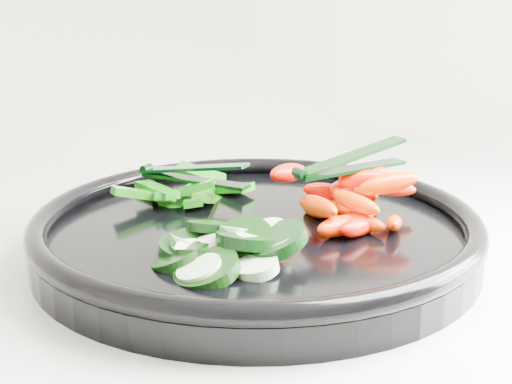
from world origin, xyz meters
name	(u,v)px	position (x,y,z in m)	size (l,w,h in m)	color
veggie_tray	(256,231)	(-0.07, 1.67, 0.95)	(0.41, 0.41, 0.04)	black
cucumber_pile	(221,249)	(-0.12, 1.60, 0.96)	(0.13, 0.12, 0.04)	black
carrot_pile	(348,198)	(0.01, 1.66, 0.97)	(0.14, 0.13, 0.05)	red
pepper_pile	(184,193)	(-0.11, 1.76, 0.96)	(0.14, 0.11, 0.04)	#246809
tong_carrot	(349,163)	(0.01, 1.66, 1.00)	(0.11, 0.04, 0.02)	black
tong_pepper	(191,174)	(-0.11, 1.76, 0.98)	(0.09, 0.09, 0.02)	black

